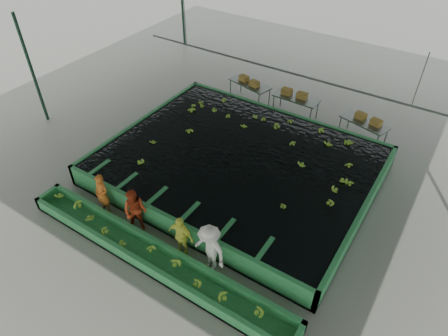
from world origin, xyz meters
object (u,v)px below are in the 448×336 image
Objects in this scene: worker_a at (102,194)px; box_stack_right at (368,121)px; box_stack_mid at (294,96)px; packing_table_mid at (295,106)px; flotation_tank at (238,165)px; box_stack_left at (249,83)px; packing_table_right at (362,131)px; packing_table_left at (250,92)px; sorting_trough at (152,257)px; worker_b at (135,211)px; worker_c at (181,236)px; worker_d at (210,249)px.

worker_a reaches higher than box_stack_right.
box_stack_mid reaches higher than box_stack_right.
flotation_tank is at bearing -89.85° from packing_table_mid.
box_stack_left is at bearing 88.25° from worker_a.
packing_table_right is at bearing 56.36° from flotation_tank.
packing_table_left is at bearing 88.11° from worker_a.
sorting_trough is 5.95× the size of worker_b.
box_stack_right is at bearing -3.38° from box_stack_mid.
packing_table_left is at bearing 105.83° from worker_c.
worker_c is 0.87× the size of worker_d.
box_stack_mid is at bearing 175.15° from packing_table_right.
flotation_tank is 4.52m from worker_b.
packing_table_right is 1.74× the size of box_stack_right.
packing_table_mid is at bearing 90.07° from sorting_trough.
box_stack_right is (6.31, 9.36, 0.14)m from worker_a.
box_stack_right is at bearing -1.22° from box_stack_left.
worker_c is 1.26× the size of box_stack_mid.
worker_b is 1.88m from worker_c.
flotation_tank is 4.84× the size of packing_table_right.
worker_c is 1.33× the size of box_stack_right.
packing_table_mid is (2.88, 9.51, -0.31)m from worker_a.
packing_table_right is at bearing -142.20° from box_stack_right.
worker_d is 9.66m from packing_table_mid.
worker_b is 9.57m from box_stack_left.
worker_a is at bearing -123.77° from packing_table_right.
box_stack_mid reaches higher than sorting_trough.
flotation_tank is at bearing 95.13° from worker_c.
box_stack_mid is at bearing 91.72° from flotation_tank.
worker_a is at bearing 158.20° from worker_b.
worker_a is at bearing 177.96° from worker_c.
worker_a is at bearing -92.16° from packing_table_left.
flotation_tank is 6.26× the size of worker_a.
packing_table_left reaches higher than packing_table_mid.
worker_a is 1.34× the size of box_stack_left.
sorting_trough is 6.35× the size of worker_c.
worker_b is 9.65m from box_stack_mid.
worker_b reaches higher than worker_a.
worker_b is 0.77× the size of packing_table_left.
packing_table_left is 2.42m from box_stack_mid.
worker_d is (1.64, 0.80, 0.66)m from sorting_trough.
box_stack_mid is (-0.16, 5.27, 0.53)m from flotation_tank.
worker_b is 10.39m from packing_table_right.
box_stack_right is (0.11, 0.08, 0.47)m from packing_table_right.
worker_c is 9.79m from box_stack_right.
packing_table_right is at bearing -4.03° from packing_table_mid.
worker_a is 1.55m from worker_b.
worker_d is 1.52× the size of box_stack_left.
worker_c is at bearing -72.13° from packing_table_left.
box_stack_right is at bearing 56.28° from worker_a.
worker_d is 0.88× the size of packing_table_right.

